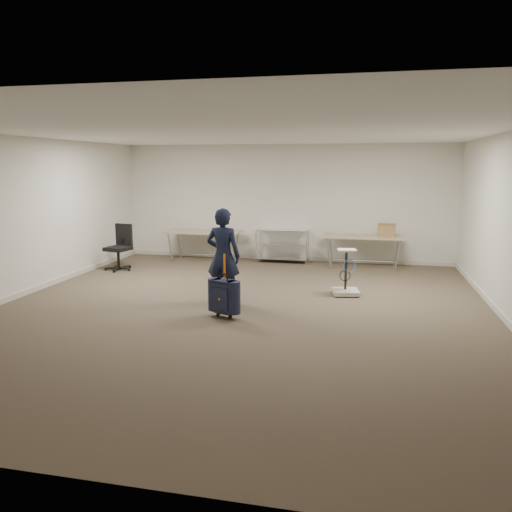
# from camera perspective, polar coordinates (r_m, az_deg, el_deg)

# --- Properties ---
(ground) EXTENTS (9.00, 9.00, 0.00)m
(ground) POSITION_cam_1_polar(r_m,az_deg,el_deg) (8.05, -1.89, -6.24)
(ground) COLOR #483B2B
(ground) RESTS_ON ground
(room_shell) EXTENTS (8.00, 9.00, 9.00)m
(room_shell) POSITION_cam_1_polar(r_m,az_deg,el_deg) (9.34, 0.20, -3.60)
(room_shell) COLOR silver
(room_shell) RESTS_ON ground
(folding_table_left) EXTENTS (1.80, 0.75, 0.73)m
(folding_table_left) POSITION_cam_1_polar(r_m,az_deg,el_deg) (12.16, -6.02, 2.60)
(folding_table_left) COLOR tan
(folding_table_left) RESTS_ON ground
(folding_table_right) EXTENTS (1.80, 0.75, 0.73)m
(folding_table_right) POSITION_cam_1_polar(r_m,az_deg,el_deg) (11.54, 12.20, 2.01)
(folding_table_right) COLOR tan
(folding_table_right) RESTS_ON ground
(wire_shelf) EXTENTS (1.22, 0.47, 0.80)m
(wire_shelf) POSITION_cam_1_polar(r_m,az_deg,el_deg) (11.98, 3.04, 1.38)
(wire_shelf) COLOR silver
(wire_shelf) RESTS_ON ground
(person) EXTENTS (0.62, 0.44, 1.61)m
(person) POSITION_cam_1_polar(r_m,az_deg,el_deg) (8.35, -3.77, 0.01)
(person) COLOR black
(person) RESTS_ON ground
(suitcase) EXTENTS (0.41, 0.32, 0.99)m
(suitcase) POSITION_cam_1_polar(r_m,az_deg,el_deg) (7.61, -3.67, -4.61)
(suitcase) COLOR black
(suitcase) RESTS_ON ground
(office_chair) EXTENTS (0.61, 0.61, 1.01)m
(office_chair) POSITION_cam_1_polar(r_m,az_deg,el_deg) (11.52, -15.32, -0.01)
(office_chair) COLOR black
(office_chair) RESTS_ON ground
(equipment_cart) EXTENTS (0.53, 0.53, 0.83)m
(equipment_cart) POSITION_cam_1_polar(r_m,az_deg,el_deg) (9.10, 10.24, -3.04)
(equipment_cart) COLOR beige
(equipment_cart) RESTS_ON ground
(cardboard_box) EXTENTS (0.40, 0.32, 0.28)m
(cardboard_box) POSITION_cam_1_polar(r_m,az_deg,el_deg) (11.54, 14.68, 2.88)
(cardboard_box) COLOR olive
(cardboard_box) RESTS_ON folding_table_right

